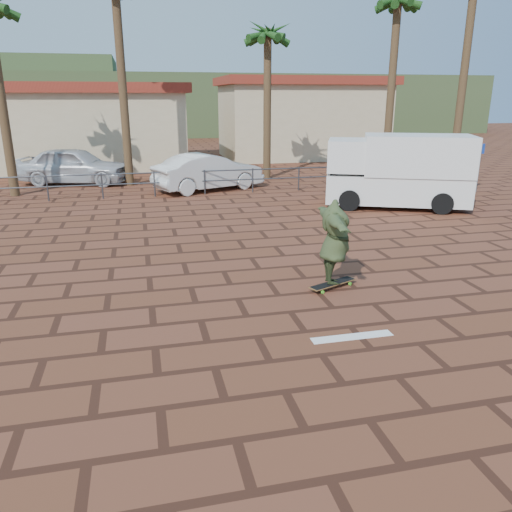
{
  "coord_description": "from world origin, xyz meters",
  "views": [
    {
      "loc": [
        -2.55,
        -8.12,
        3.8
      ],
      "look_at": [
        -0.42,
        1.03,
        0.8
      ],
      "focal_mm": 35.0,
      "sensor_mm": 36.0,
      "label": 1
    }
  ],
  "objects_px": {
    "skateboarder": "(335,242)",
    "car_white": "(209,172)",
    "campervan": "(399,170)",
    "longboard": "(333,284)",
    "car_silver": "(74,166)"
  },
  "relations": [
    {
      "from": "skateboarder",
      "to": "car_white",
      "type": "xyz_separation_m",
      "value": [
        -0.91,
        12.02,
        -0.23
      ]
    },
    {
      "from": "campervan",
      "to": "car_white",
      "type": "relative_size",
      "value": 1.14
    },
    {
      "from": "car_white",
      "to": "skateboarder",
      "type": "bearing_deg",
      "value": 162.83
    },
    {
      "from": "skateboarder",
      "to": "campervan",
      "type": "relative_size",
      "value": 0.41
    },
    {
      "from": "longboard",
      "to": "skateboarder",
      "type": "bearing_deg",
      "value": 0.0
    },
    {
      "from": "campervan",
      "to": "car_white",
      "type": "bearing_deg",
      "value": 164.44
    },
    {
      "from": "campervan",
      "to": "skateboarder",
      "type": "bearing_deg",
      "value": -103.07
    },
    {
      "from": "car_silver",
      "to": "car_white",
      "type": "xyz_separation_m",
      "value": [
        5.71,
        -2.95,
        -0.06
      ]
    },
    {
      "from": "skateboarder",
      "to": "car_silver",
      "type": "height_order",
      "value": "skateboarder"
    },
    {
      "from": "longboard",
      "to": "car_silver",
      "type": "relative_size",
      "value": 0.24
    },
    {
      "from": "longboard",
      "to": "car_silver",
      "type": "xyz_separation_m",
      "value": [
        -6.62,
        14.97,
        0.74
      ]
    },
    {
      "from": "car_silver",
      "to": "car_white",
      "type": "height_order",
      "value": "car_silver"
    },
    {
      "from": "car_silver",
      "to": "car_white",
      "type": "relative_size",
      "value": 1.05
    },
    {
      "from": "longboard",
      "to": "car_silver",
      "type": "distance_m",
      "value": 16.38
    },
    {
      "from": "skateboarder",
      "to": "car_white",
      "type": "bearing_deg",
      "value": 12.51
    }
  ]
}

